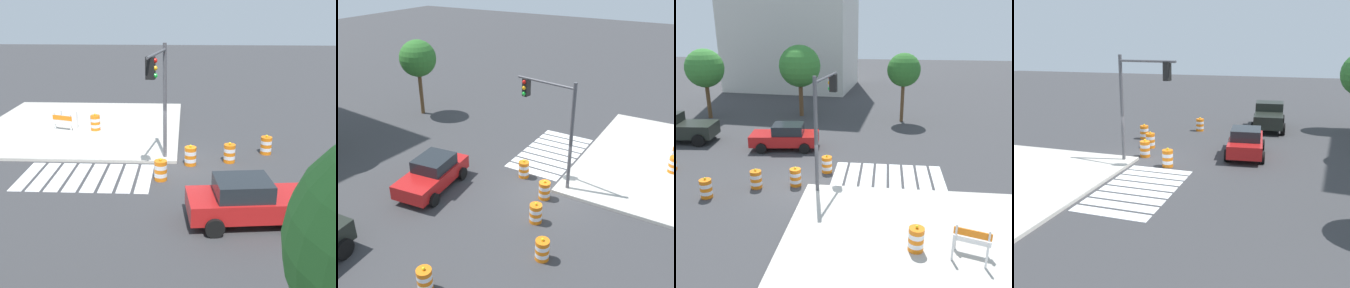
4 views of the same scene
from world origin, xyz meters
The scene contains 11 objects.
ground_plane centered at (0.00, 0.00, 0.00)m, with size 120.00×120.00×0.00m, color #38383A.
crosswalk_stripes centered at (4.00, 1.80, 0.01)m, with size 5.85×3.20×0.02m.
sports_car centered at (-2.59, 5.44, 0.81)m, with size 4.48×2.50×1.63m.
traffic_barrel_near_corner centered at (-4.52, -1.65, 0.45)m, with size 0.56×0.56×1.02m.
traffic_barrel_crosswalk_end centered at (-2.54, -0.37, 0.45)m, with size 0.56×0.56×1.02m.
traffic_barrel_median_near centered at (-8.01, 1.26, 0.45)m, with size 0.56×0.56×1.02m.
traffic_barrel_median_far centered at (0.66, 1.93, 0.45)m, with size 0.56×0.56×1.02m.
traffic_barrel_far_curb centered at (-0.65, 0.09, 0.45)m, with size 0.56×0.56×1.02m.
traffic_barrel_on_sidewalk centered at (4.98, -4.94, 0.60)m, with size 0.56×0.56×1.02m.
traffic_light_pole centered at (0.77, 0.53, 3.91)m, with size 0.72×3.26×5.50m.
street_tree_streetside_near centered at (5.07, 12.95, 4.14)m, with size 2.62×2.62×5.49m.
Camera 2 is at (-15.23, -6.32, 10.69)m, focal length 41.08 mm.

